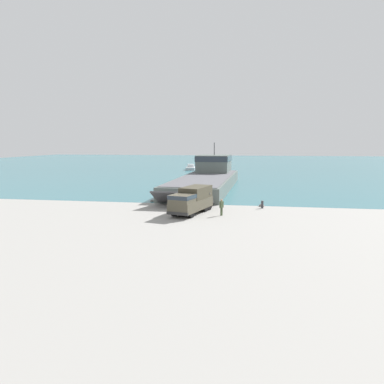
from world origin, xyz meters
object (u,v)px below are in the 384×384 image
Objects in this scene: landing_craft at (208,176)px; soldier_on_ramp at (221,206)px; mooring_bollard at (262,204)px; military_truck at (192,200)px; moored_boat_a at (191,168)px.

landing_craft is 26.03m from soldier_on_ramp.
soldier_on_ramp is 6.88m from mooring_bollard.
moored_boat_a is at bearing -155.59° from military_truck.
military_truck reaches higher than mooring_bollard.
moored_boat_a is (-10.09, 40.60, -1.35)m from landing_craft.
landing_craft reaches higher than soldier_on_ramp.
mooring_bollard is at bearing -64.61° from landing_craft.
military_truck reaches higher than soldier_on_ramp.
landing_craft reaches higher than mooring_bollard.
military_truck is 3.48m from soldier_on_ramp.
moored_boat_a is at bearing -43.80° from soldier_on_ramp.
soldier_on_ramp is 0.31× the size of moored_boat_a.
military_truck is at bearing 93.97° from moored_boat_a.
landing_craft is at bearing 98.07° from moored_boat_a.
landing_craft is 19.96× the size of soldier_on_ramp.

